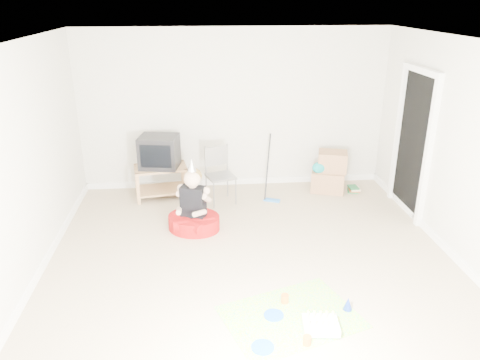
{
  "coord_description": "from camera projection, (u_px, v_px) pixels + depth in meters",
  "views": [
    {
      "loc": [
        -0.6,
        -4.98,
        3.03
      ],
      "look_at": [
        -0.1,
        0.4,
        0.9
      ],
      "focal_mm": 35.0,
      "sensor_mm": 36.0,
      "label": 1
    }
  ],
  "objects": [
    {
      "name": "ground",
      "position": [
        251.0,
        259.0,
        5.77
      ],
      "size": [
        5.0,
        5.0,
        0.0
      ],
      "primitive_type": "plane",
      "color": "tan",
      "rests_on": "ground"
    },
    {
      "name": "doorway_recess",
      "position": [
        413.0,
        145.0,
        6.72
      ],
      "size": [
        0.02,
        0.9,
        2.05
      ],
      "primitive_type": "cube",
      "color": "black",
      "rests_on": "ground"
    },
    {
      "name": "tv_stand",
      "position": [
        161.0,
        179.0,
        7.48
      ],
      "size": [
        0.88,
        0.63,
        0.51
      ],
      "color": "#A7794B",
      "rests_on": "ground"
    },
    {
      "name": "crt_tv",
      "position": [
        159.0,
        152.0,
        7.31
      ],
      "size": [
        0.66,
        0.58,
        0.5
      ],
      "primitive_type": "cube",
      "rotation": [
        0.0,
        0.0,
        -0.17
      ],
      "color": "black",
      "rests_on": "tv_stand"
    },
    {
      "name": "folding_chair",
      "position": [
        221.0,
        176.0,
        7.22
      ],
      "size": [
        0.5,
        0.49,
        0.89
      ],
      "color": "gray",
      "rests_on": "ground"
    },
    {
      "name": "cardboard_boxes",
      "position": [
        329.0,
        172.0,
        7.69
      ],
      "size": [
        0.64,
        0.55,
        0.67
      ],
      "color": "#A4744F",
      "rests_on": "ground"
    },
    {
      "name": "floor_mop",
      "position": [
        272.0,
        186.0,
        7.32
      ],
      "size": [
        0.27,
        0.33,
        1.03
      ],
      "color": "blue",
      "rests_on": "ground"
    },
    {
      "name": "book_pile",
      "position": [
        354.0,
        189.0,
        7.76
      ],
      "size": [
        0.22,
        0.26,
        0.1
      ],
      "color": "#226636",
      "rests_on": "ground"
    },
    {
      "name": "seated_woman",
      "position": [
        194.0,
        214.0,
        6.45
      ],
      "size": [
        0.93,
        0.93,
        1.04
      ],
      "color": "#AA0F10",
      "rests_on": "ground"
    },
    {
      "name": "party_mat",
      "position": [
        291.0,
        317.0,
        4.73
      ],
      "size": [
        1.55,
        1.32,
        0.01
      ],
      "primitive_type": "cube",
      "rotation": [
        0.0,
        0.0,
        0.33
      ],
      "color": "#ED3285",
      "rests_on": "ground"
    },
    {
      "name": "birthday_cake",
      "position": [
        321.0,
        326.0,
        4.53
      ],
      "size": [
        0.37,
        0.31,
        0.16
      ],
      "color": "white",
      "rests_on": "party_mat"
    },
    {
      "name": "blue_plate_near",
      "position": [
        274.0,
        315.0,
        4.75
      ],
      "size": [
        0.23,
        0.23,
        0.01
      ],
      "primitive_type": "cylinder",
      "rotation": [
        0.0,
        0.0,
        0.12
      ],
      "color": "blue",
      "rests_on": "party_mat"
    },
    {
      "name": "blue_plate_far",
      "position": [
        263.0,
        347.0,
        4.31
      ],
      "size": [
        0.3,
        0.3,
        0.01
      ],
      "primitive_type": "cylinder",
      "rotation": [
        0.0,
        0.0,
        0.56
      ],
      "color": "blue",
      "rests_on": "party_mat"
    },
    {
      "name": "orange_cup_near",
      "position": [
        285.0,
        299.0,
        4.94
      ],
      "size": [
        0.1,
        0.1,
        0.09
      ],
      "primitive_type": "cylinder",
      "rotation": [
        0.0,
        0.0,
        0.31
      ],
      "color": "orange",
      "rests_on": "party_mat"
    },
    {
      "name": "orange_cup_far",
      "position": [
        307.0,
        340.0,
        4.34
      ],
      "size": [
        0.1,
        0.1,
        0.09
      ],
      "primitive_type": "cylinder",
      "rotation": [
        0.0,
        0.0,
        0.28
      ],
      "color": "orange",
      "rests_on": "party_mat"
    },
    {
      "name": "blue_party_hat",
      "position": [
        348.0,
        304.0,
        4.82
      ],
      "size": [
        0.1,
        0.1,
        0.14
      ],
      "primitive_type": "cone",
      "rotation": [
        0.0,
        0.0,
        0.04
      ],
      "color": "blue",
      "rests_on": "party_mat"
    }
  ]
}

